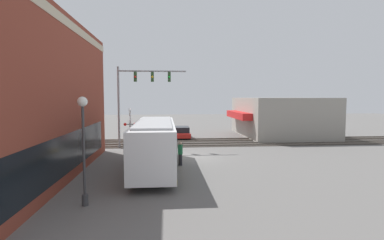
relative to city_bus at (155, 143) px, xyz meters
name	(u,v)px	position (x,y,z in m)	size (l,w,h in m)	color
ground_plane	(192,157)	(3.86, -2.80, -1.78)	(120.00, 120.00, 0.00)	#605E5B
shop_building	(280,117)	(16.70, -15.01, 0.58)	(12.39, 10.73, 4.73)	gray
city_bus	(155,143)	(0.00, 0.00, 0.00)	(10.74, 2.59, 3.24)	white
traffic_signal_gantry	(138,89)	(8.78, 1.85, 3.80)	(0.42, 6.42, 7.65)	gray
crossing_signal	(130,124)	(8.29, 2.56, 0.51)	(1.41, 1.18, 3.81)	gray
streetlamp	(83,141)	(-6.37, 2.85, 1.10)	(0.44, 0.44, 4.84)	#38383A
rail_track_near	(187,145)	(9.86, -2.80, -1.76)	(2.60, 60.00, 0.15)	#332D28
rail_track_far	(185,140)	(13.06, -2.80, -1.76)	(2.60, 60.00, 0.15)	#332D28
parked_car_red	(182,133)	(15.09, -2.60, -1.14)	(4.60, 1.82, 1.38)	#B21E19
pedestrian_near_bus	(180,153)	(1.10, -1.74, -0.92)	(0.34, 0.34, 1.69)	black
pedestrian_at_crossing	(129,140)	(7.81, 2.66, -0.84)	(0.34, 0.34, 1.83)	black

